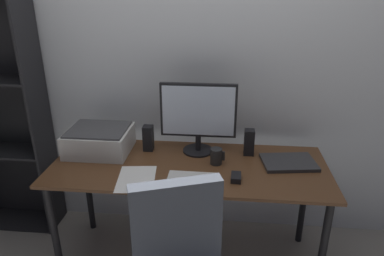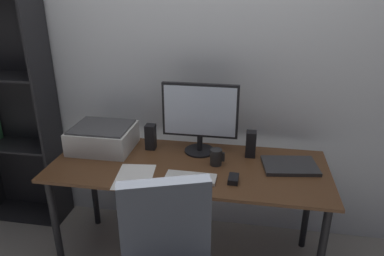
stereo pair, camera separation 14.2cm
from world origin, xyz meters
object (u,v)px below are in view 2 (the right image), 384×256
at_px(keyboard, 191,178).
at_px(bookshelf, 10,112).
at_px(printer, 103,137).
at_px(desk, 189,176).
at_px(mouse, 233,179).
at_px(coffee_mug, 216,157).
at_px(speaker_left, 151,137).
at_px(laptop, 290,166).
at_px(monitor, 200,115).
at_px(speaker_right, 251,144).

relative_size(keyboard, bookshelf, 0.16).
distance_m(keyboard, printer, 0.72).
distance_m(desk, mouse, 0.34).
bearing_deg(coffee_mug, speaker_left, 161.49).
bearing_deg(laptop, speaker_left, 164.66).
distance_m(monitor, speaker_right, 0.37).
bearing_deg(speaker_left, laptop, -7.15).
distance_m(laptop, speaker_left, 0.91).
height_order(desk, mouse, mouse).
distance_m(keyboard, bookshelf, 1.55).
xyz_separation_m(monitor, keyboard, (0.00, -0.36, -0.25)).
relative_size(keyboard, speaker_left, 1.71).
relative_size(coffee_mug, speaker_right, 0.60).
distance_m(laptop, bookshelf, 2.04).
bearing_deg(keyboard, speaker_right, 48.01).
bearing_deg(desk, coffee_mug, 10.58).
bearing_deg(bookshelf, laptop, -7.38).
bearing_deg(keyboard, speaker_left, 134.49).
bearing_deg(printer, bookshelf, 166.14).
relative_size(desk, mouse, 17.63).
bearing_deg(printer, desk, -12.47).
height_order(keyboard, printer, printer).
bearing_deg(speaker_right, laptop, -25.17).
distance_m(keyboard, speaker_left, 0.49).
bearing_deg(speaker_left, coffee_mug, -18.51).
height_order(speaker_left, bookshelf, bookshelf).
bearing_deg(bookshelf, coffee_mug, -10.82).
xyz_separation_m(speaker_right, bookshelf, (-1.78, 0.15, 0.06)).
relative_size(desk, printer, 4.23).
bearing_deg(speaker_left, printer, -171.00).
bearing_deg(laptop, mouse, -153.80).
relative_size(coffee_mug, printer, 0.25).
bearing_deg(speaker_right, monitor, 178.63).
xyz_separation_m(mouse, speaker_left, (-0.57, 0.34, 0.07)).
height_order(desk, printer, printer).
bearing_deg(printer, keyboard, -24.90).
xyz_separation_m(keyboard, speaker_left, (-0.33, 0.35, 0.08)).
xyz_separation_m(laptop, bookshelf, (-2.02, 0.26, 0.13)).
xyz_separation_m(coffee_mug, speaker_right, (0.20, 0.15, 0.03)).
relative_size(desk, laptop, 5.29).
distance_m(desk, speaker_right, 0.45).
bearing_deg(desk, mouse, -28.17).
height_order(monitor, printer, monitor).
height_order(monitor, bookshelf, bookshelf).
height_order(monitor, speaker_right, monitor).
bearing_deg(bookshelf, desk, -13.26).
bearing_deg(keyboard, laptop, 23.76).
bearing_deg(bookshelf, mouse, -15.96).
distance_m(speaker_left, speaker_right, 0.66).
relative_size(printer, bookshelf, 0.22).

